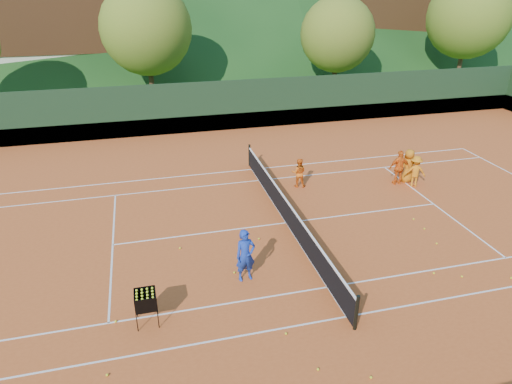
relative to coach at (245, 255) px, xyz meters
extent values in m
plane|color=#2C541A|center=(2.32, 3.08, -0.88)|extent=(400.00, 400.00, 0.00)
cube|color=#B44B1D|center=(2.32, 3.08, -0.87)|extent=(40.00, 24.00, 0.02)
imported|color=#1936A4|center=(0.00, 0.00, 0.00)|extent=(0.68, 0.50, 1.72)
imported|color=orange|center=(3.86, 6.15, -0.20)|extent=(0.76, 0.68, 1.31)
imported|color=orange|center=(8.30, 5.28, -0.06)|extent=(0.96, 0.47, 1.59)
imported|color=#CB7012|center=(8.82, 5.40, -0.08)|extent=(0.86, 0.68, 1.55)
imported|color=orange|center=(8.87, 4.89, -0.15)|extent=(1.04, 0.81, 1.42)
sphere|color=yellow|center=(0.47, -2.66, -0.82)|extent=(0.07, 0.07, 0.07)
sphere|color=yellow|center=(-4.05, -2.92, -0.82)|extent=(0.07, 0.07, 0.07)
sphere|color=yellow|center=(8.02, -2.07, -0.82)|extent=(0.07, 0.07, 0.07)
sphere|color=yellow|center=(1.96, -4.53, -0.82)|extent=(0.07, 0.07, 0.07)
sphere|color=yellow|center=(-3.89, -1.06, -0.82)|extent=(0.07, 0.07, 0.07)
sphere|color=yellow|center=(0.84, -3.99, -0.82)|extent=(0.07, 0.07, 0.07)
sphere|color=yellow|center=(6.97, 0.29, -0.82)|extent=(0.07, 0.07, 0.07)
sphere|color=yellow|center=(7.15, 1.31, -0.82)|extent=(0.07, 0.07, 0.07)
sphere|color=yellow|center=(-0.29, 0.36, -0.82)|extent=(0.07, 0.07, 0.07)
sphere|color=yellow|center=(2.53, -2.42, -0.82)|extent=(0.07, 0.07, 0.07)
sphere|color=yellow|center=(-1.82, 2.23, -0.82)|extent=(0.07, 0.07, 0.07)
sphere|color=yellow|center=(7.16, 2.07, -0.82)|extent=(0.07, 0.07, 0.07)
sphere|color=yellow|center=(5.83, -1.25, -0.82)|extent=(0.07, 0.07, 0.07)
sphere|color=yellow|center=(6.58, -1.62, -0.82)|extent=(0.07, 0.07, 0.07)
sphere|color=yellow|center=(0.99, 2.15, -0.82)|extent=(0.07, 0.07, 0.07)
cube|color=silver|center=(2.32, -2.41, -0.86)|extent=(23.77, 0.06, 0.00)
cube|color=white|center=(2.32, 8.56, -0.86)|extent=(23.77, 0.06, 0.00)
cube|color=silver|center=(2.32, -1.04, -0.86)|extent=(23.77, 0.06, 0.00)
cube|color=silver|center=(2.32, 7.19, -0.86)|extent=(23.77, 0.06, 0.00)
cube|color=silver|center=(-4.08, 3.08, -0.86)|extent=(0.06, 8.23, 0.00)
cube|color=white|center=(8.72, 3.08, -0.86)|extent=(0.06, 8.23, 0.00)
cube|color=white|center=(2.32, 3.08, -0.86)|extent=(12.80, 0.06, 0.00)
cube|color=silver|center=(2.32, 3.08, -0.86)|extent=(0.06, 10.97, 0.00)
cube|color=black|center=(2.32, 3.08, -0.41)|extent=(0.03, 11.97, 0.90)
cube|color=white|center=(2.32, 3.08, 0.06)|extent=(0.05, 11.97, 0.06)
cylinder|color=black|center=(2.32, -2.91, -0.31)|extent=(0.10, 0.10, 1.10)
cylinder|color=black|center=(2.32, 9.06, -0.31)|extent=(0.10, 0.10, 1.10)
cube|color=black|center=(2.32, 15.08, 0.64)|extent=(40.00, 0.05, 3.00)
cube|color=#1A5C2A|center=(2.32, 15.08, -0.36)|extent=(40.40, 0.05, 1.00)
cylinder|color=black|center=(-3.31, -1.55, -0.58)|extent=(0.02, 0.02, 0.55)
cylinder|color=black|center=(-2.76, -1.55, -0.58)|extent=(0.02, 0.02, 0.55)
cylinder|color=black|center=(-3.31, -1.00, -0.58)|extent=(0.02, 0.02, 0.55)
cylinder|color=black|center=(-2.76, -1.00, -0.58)|extent=(0.02, 0.02, 0.55)
cube|color=black|center=(-3.03, -1.28, -0.31)|extent=(0.55, 0.55, 0.02)
cube|color=black|center=(-3.03, -1.55, -0.08)|extent=(0.55, 0.02, 0.45)
cube|color=black|center=(-3.03, -1.00, -0.08)|extent=(0.55, 0.02, 0.45)
cube|color=black|center=(-3.31, -1.28, -0.08)|extent=(0.02, 0.55, 0.45)
cube|color=black|center=(-2.76, -1.28, -0.08)|extent=(0.02, 0.55, 0.45)
sphere|color=#CCE526|center=(-3.24, -1.48, 0.11)|extent=(0.07, 0.07, 0.07)
sphere|color=#CCE526|center=(-3.24, -1.35, 0.11)|extent=(0.07, 0.07, 0.07)
sphere|color=#CCE526|center=(-3.24, -1.21, 0.11)|extent=(0.07, 0.07, 0.07)
sphere|color=#CCE526|center=(-3.24, -1.07, 0.11)|extent=(0.07, 0.07, 0.07)
sphere|color=#CCE526|center=(-3.10, -1.48, 0.11)|extent=(0.07, 0.07, 0.07)
sphere|color=#CCE526|center=(-3.10, -1.35, 0.11)|extent=(0.07, 0.07, 0.07)
sphere|color=#CCE526|center=(-3.10, -1.21, 0.11)|extent=(0.07, 0.07, 0.07)
sphere|color=#CCE526|center=(-3.10, -1.07, 0.11)|extent=(0.07, 0.07, 0.07)
sphere|color=#CCE526|center=(-2.96, -1.48, 0.11)|extent=(0.07, 0.07, 0.07)
sphere|color=#CCE526|center=(-2.96, -1.35, 0.11)|extent=(0.07, 0.07, 0.07)
sphere|color=#CCE526|center=(-2.96, -1.21, 0.11)|extent=(0.07, 0.07, 0.07)
sphere|color=#CCE526|center=(-2.96, -1.07, 0.11)|extent=(0.07, 0.07, 0.07)
sphere|color=#CCE526|center=(-2.83, -1.48, 0.11)|extent=(0.07, 0.07, 0.07)
sphere|color=#CCE526|center=(-2.83, -1.35, 0.11)|extent=(0.07, 0.07, 0.07)
sphere|color=#CCE526|center=(-2.83, -1.21, 0.11)|extent=(0.07, 0.07, 0.07)
sphere|color=#CCE526|center=(-2.83, -1.07, 0.11)|extent=(0.07, 0.07, 0.07)
cube|color=beige|center=(-7.68, 33.08, 0.56)|extent=(12.00, 9.00, 2.88)
cube|color=#381E0F|center=(-7.68, 33.08, 4.24)|extent=(12.24, 9.18, 4.48)
cube|color=beige|center=(8.32, 37.08, 0.38)|extent=(11.00, 8.00, 2.52)
cube|color=#351B0E|center=(8.32, 37.08, 3.60)|extent=(11.22, 8.16, 3.92)
cube|color=beige|center=(22.32, 33.08, 0.47)|extent=(10.00, 8.00, 2.70)
cube|color=#351E0E|center=(22.32, 33.08, 3.92)|extent=(10.20, 8.16, 4.20)
cylinder|color=#3C2818|center=(-1.68, 23.08, 0.56)|extent=(0.36, 0.36, 2.88)
sphere|color=#4C701E|center=(-1.68, 23.08, 4.32)|extent=(6.40, 6.40, 6.40)
cylinder|color=#3C2518|center=(12.32, 22.08, 0.38)|extent=(0.36, 0.36, 2.52)
sphere|color=#4E6E1D|center=(12.32, 22.08, 3.67)|extent=(5.60, 5.60, 5.60)
cylinder|color=#422C1A|center=(24.32, 23.08, 0.65)|extent=(0.36, 0.36, 3.06)
sphere|color=#4A6E1D|center=(24.32, 23.08, 4.65)|extent=(6.80, 6.80, 6.80)
camera|label=1|loc=(-2.58, -11.40, 7.71)|focal=32.00mm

